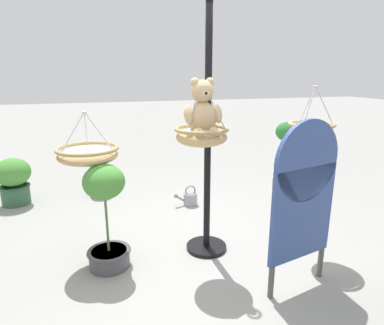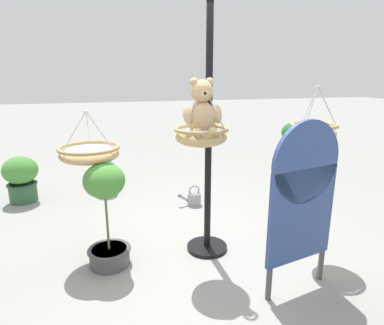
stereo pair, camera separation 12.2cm
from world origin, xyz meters
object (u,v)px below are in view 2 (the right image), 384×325
Objects in this scene: teddy_bear at (202,111)px; potted_plant_conical_shrub at (291,158)px; display_pole_central at (208,178)px; potted_plant_fern_front at (21,177)px; hanging_basket_right_low at (89,153)px; potted_plant_small_succulent at (106,176)px; hanging_basket_left_high at (314,131)px; display_sign_board at (303,195)px; watering_can at (194,198)px; hanging_basket_with_teddy at (201,135)px; potted_plant_tall_leafy at (106,212)px.

teddy_bear reaches higher than potted_plant_conical_shrub.
display_pole_central is 3.72× the size of potted_plant_fern_front.
hanging_basket_right_low is 1.00× the size of potted_plant_small_succulent.
potted_plant_conical_shrub is at bearing -115.90° from hanging_basket_left_high.
watering_can is (0.38, -2.13, -0.80)m from display_sign_board.
display_sign_board is (-0.71, 0.59, -0.65)m from teddy_bear.
hanging_basket_right_low reaches higher than watering_can.
hanging_basket_with_teddy is at bearing -90.00° from teddy_bear.
teddy_bear is at bearing 154.42° from hanging_basket_right_low.
hanging_basket_right_low is 2.06m from potted_plant_small_succulent.
display_sign_board reaches higher than potted_plant_small_succulent.
hanging_basket_right_low is 1.99m from watering_can.
hanging_basket_left_high is 1.56× the size of watering_can.
hanging_basket_left_high reaches higher than potted_plant_fern_front.
display_sign_board is (-1.73, 1.08, -0.21)m from hanging_basket_right_low.
potted_plant_small_succulent is at bearing -93.54° from hanging_basket_right_low.
watering_can is (-0.33, -1.54, -1.45)m from teddy_bear.
hanging_basket_left_high is at bearing 118.37° from watering_can.
display_pole_central is 4.98× the size of teddy_bear.
potted_plant_small_succulent is at bearing -48.96° from hanging_basket_left_high.
teddy_bear is 0.45× the size of potted_plant_conical_shrub.
teddy_bear reaches higher than potted_plant_small_succulent.
hanging_basket_left_high is 2.21m from potted_plant_tall_leafy.
potted_plant_tall_leafy is at bearing -14.61° from teddy_bear.
hanging_basket_left_high is 0.36× the size of display_sign_board.
display_pole_central is 2.43× the size of potted_plant_tall_leafy.
display_pole_central is 7.38× the size of watering_can.
hanging_basket_with_teddy is 1.19m from potted_plant_tall_leafy.
display_sign_board is at bearing 139.02° from hanging_basket_with_teddy.
display_pole_central reaches higher than potted_plant_conical_shrub.
potted_plant_conical_shrub is at bearing 165.82° from potted_plant_small_succulent.
potted_plant_tall_leafy is (2.06, -0.24, -0.75)m from hanging_basket_left_high.
hanging_basket_left_high is 0.90× the size of hanging_basket_right_low.
potted_plant_conical_shrub is 1.71m from watering_can.
hanging_basket_with_teddy is 1.14× the size of teddy_bear.
hanging_basket_right_low is at bearing -25.58° from teddy_bear.
potted_plant_fern_front is (2.12, -2.30, -0.95)m from hanging_basket_with_teddy.
potted_plant_tall_leafy is 1.75× the size of potted_plant_small_succulent.
potted_plant_small_succulent is at bearing -63.31° from display_pole_central.
display_sign_board reaches higher than potted_plant_fern_front.
potted_plant_fern_front reaches higher than potted_plant_small_succulent.
potted_plant_tall_leafy is at bearing 116.38° from hanging_basket_right_low.
potted_plant_fern_front is at bearing 2.29° from potted_plant_small_succulent.
potted_plant_small_succulent is at bearing -69.12° from teddy_bear.
teddy_bear reaches higher than display_sign_board.
teddy_bear is 3.36m from potted_plant_fern_front.
hanging_basket_left_high is at bearing 144.68° from potted_plant_fern_front.
potted_plant_fern_front is at bearing -9.40° from potted_plant_conical_shrub.
potted_plant_fern_front is 1.99× the size of watering_can.
display_pole_central is 1.08m from potted_plant_tall_leafy.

